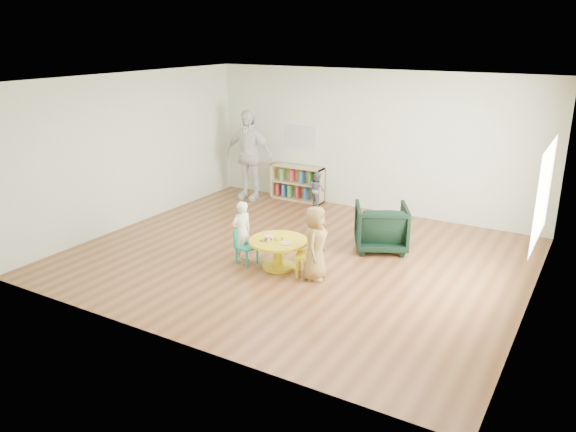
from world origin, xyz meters
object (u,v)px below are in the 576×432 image
(activity_table, at_px, (278,248))
(child_left, at_px, (242,232))
(kid_chair_right, at_px, (310,254))
(armchair, at_px, (381,227))
(kid_chair_left, at_px, (245,245))
(bookshelf, at_px, (297,183))
(toddler, at_px, (317,189))
(child_right, at_px, (315,243))
(adult_caretaker, at_px, (248,155))

(activity_table, height_order, child_left, child_left)
(kid_chair_right, xyz_separation_m, armchair, (0.51, 1.54, 0.05))
(activity_table, bearing_deg, kid_chair_left, -169.82)
(armchair, bearing_deg, child_left, 15.82)
(bookshelf, bearing_deg, toddler, -22.52)
(kid_chair_left, xyz_separation_m, bookshelf, (-1.02, 3.47, 0.07))
(child_right, bearing_deg, adult_caretaker, 34.44)
(bookshelf, bearing_deg, child_left, -74.64)
(kid_chair_left, height_order, kid_chair_right, kid_chair_right)
(bookshelf, distance_m, adult_caretaker, 1.21)
(child_left, bearing_deg, armchair, 152.64)
(kid_chair_left, xyz_separation_m, armchair, (1.63, 1.62, 0.10))
(kid_chair_left, distance_m, toddler, 3.24)
(activity_table, bearing_deg, toddler, 106.99)
(activity_table, height_order, bookshelf, bookshelf)
(activity_table, relative_size, kid_chair_left, 1.65)
(armchair, distance_m, child_left, 2.33)
(kid_chair_right, bearing_deg, toddler, 6.07)
(child_right, xyz_separation_m, toddler, (-1.63, 3.18, -0.18))
(child_left, distance_m, toddler, 3.19)
(child_left, bearing_deg, bookshelf, -144.89)
(activity_table, relative_size, child_left, 0.92)
(activity_table, bearing_deg, armchair, 54.77)
(activity_table, distance_m, adult_caretaker, 3.91)
(armchair, xyz_separation_m, child_left, (-1.71, -1.59, 0.10))
(child_left, distance_m, child_right, 1.31)
(adult_caretaker, bearing_deg, armchair, -26.06)
(child_right, bearing_deg, kid_chair_right, 49.14)
(kid_chair_left, distance_m, kid_chair_right, 1.13)
(toddler, bearing_deg, adult_caretaker, 35.09)
(armchair, xyz_separation_m, child_right, (-0.40, -1.60, 0.17))
(armchair, relative_size, child_left, 0.87)
(child_right, height_order, adult_caretaker, adult_caretaker)
(child_right, bearing_deg, activity_table, 71.23)
(child_left, bearing_deg, kid_chair_left, 86.00)
(activity_table, bearing_deg, bookshelf, 115.08)
(toddler, bearing_deg, kid_chair_left, 125.11)
(activity_table, xyz_separation_m, armchair, (1.07, 1.52, 0.08))
(activity_table, bearing_deg, child_left, -174.12)
(kid_chair_left, xyz_separation_m, child_right, (1.23, 0.03, 0.26))
(activity_table, distance_m, child_left, 0.66)
(bookshelf, relative_size, toddler, 1.61)
(kid_chair_left, xyz_separation_m, kid_chair_right, (1.12, 0.08, 0.04))
(kid_chair_left, bearing_deg, child_right, 102.67)
(kid_chair_right, relative_size, bookshelf, 0.52)
(adult_caretaker, bearing_deg, child_right, -47.91)
(bookshelf, xyz_separation_m, toddler, (0.63, -0.26, 0.01))
(kid_chair_right, relative_size, adult_caretaker, 0.32)
(armchair, height_order, child_right, child_right)
(child_right, relative_size, adult_caretaker, 0.58)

